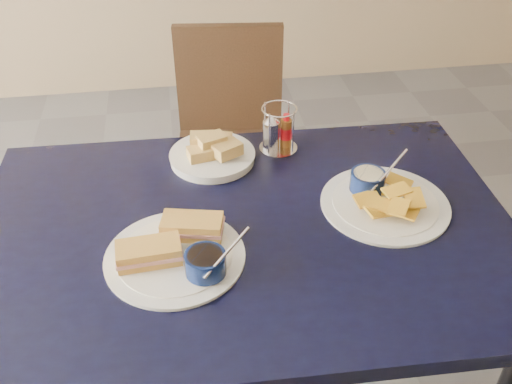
{
  "coord_description": "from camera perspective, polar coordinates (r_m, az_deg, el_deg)",
  "views": [
    {
      "loc": [
        0.04,
        -0.87,
        1.64
      ],
      "look_at": [
        0.21,
        0.21,
        0.82
      ],
      "focal_mm": 40.0,
      "sensor_mm": 36.0,
      "label": 1
    }
  ],
  "objects": [
    {
      "name": "dining_table",
      "position": [
        1.42,
        -0.95,
        -5.31
      ],
      "size": [
        1.33,
        0.91,
        0.75
      ],
      "color": "black",
      "rests_on": "ground"
    },
    {
      "name": "chair_far",
      "position": [
        2.26,
        -2.82,
        6.57
      ],
      "size": [
        0.46,
        0.44,
        0.88
      ],
      "color": "black",
      "rests_on": "ground"
    },
    {
      "name": "sandwich_plate",
      "position": [
        1.29,
        -7.76,
        -5.78
      ],
      "size": [
        0.32,
        0.32,
        0.12
      ],
      "color": "white",
      "rests_on": "dining_table"
    },
    {
      "name": "plantain_plate",
      "position": [
        1.48,
        12.36,
        -0.48
      ],
      "size": [
        0.32,
        0.32,
        0.12
      ],
      "color": "white",
      "rests_on": "dining_table"
    },
    {
      "name": "bread_basket",
      "position": [
        1.6,
        -4.38,
        3.94
      ],
      "size": [
        0.24,
        0.24,
        0.08
      ],
      "color": "white",
      "rests_on": "dining_table"
    },
    {
      "name": "condiment_caddy",
      "position": [
        1.63,
        2.11,
        6.01
      ],
      "size": [
        0.11,
        0.11,
        0.14
      ],
      "color": "silver",
      "rests_on": "dining_table"
    }
  ]
}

